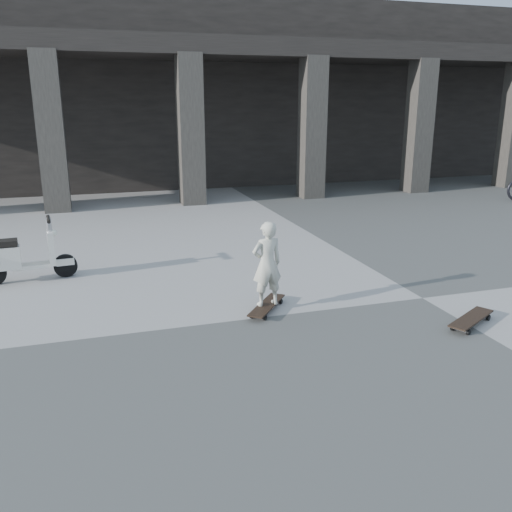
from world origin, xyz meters
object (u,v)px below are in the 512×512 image
object	(u,v)px
child	(267,264)
scooter	(12,258)
longboard	(267,306)
skateboard_spare	(471,319)

from	to	relation	value
child	scooter	size ratio (longest dim) A/B	0.81
longboard	skateboard_spare	size ratio (longest dim) A/B	0.96
skateboard_spare	child	bearing A→B (deg)	122.64
longboard	child	size ratio (longest dim) A/B	0.74
skateboard_spare	scooter	distance (m)	6.86
longboard	skateboard_spare	distance (m)	2.68
longboard	child	bearing A→B (deg)	-141.33
child	skateboard_spare	bearing A→B (deg)	145.13
child	scooter	world-z (taller)	child
longboard	skateboard_spare	world-z (taller)	skateboard_spare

